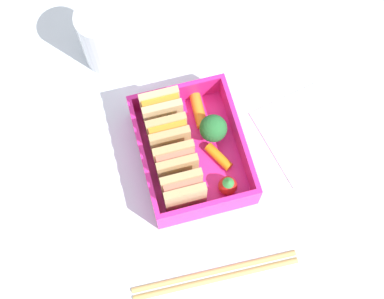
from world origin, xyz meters
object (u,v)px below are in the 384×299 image
Objects in this scene: sandwich_center_left at (176,163)px; chopstick_pair at (216,275)px; sandwich_left at (184,191)px; sandwich_center_right at (162,110)px; drinking_glass at (104,37)px; sandwich_center at (169,136)px; carrot_stick_far_left at (219,157)px; broccoli_floret at (213,129)px; strawberry_far_left at (228,186)px; folded_napkin at (305,134)px; carrot_stick_left at (198,109)px.

sandwich_center_left reaches higher than chopstick_pair.
sandwich_center_right is at bearing 0.00° from sandwich_left.
drinking_glass is at bearing 11.87° from sandwich_left.
sandwich_left is 1.00× the size of sandwich_center_right.
sandwich_center is 1.57× the size of carrot_stick_far_left.
broccoli_floret is at bearing -14.38° from chopstick_pair.
sandwich_center_right is 6.94cm from broccoli_floret.
drinking_glass reaches higher than sandwich_center_left.
sandwich_center_left is 7.00cm from strawberry_far_left.
strawberry_far_left reaches higher than folded_napkin.
sandwich_center is at bearing 4.39° from chopstick_pair.
sandwich_center is at bearing 127.67° from carrot_stick_left.
chopstick_pair is (-9.79, 4.24, -2.18)cm from strawberry_far_left.
sandwich_center_right is at bearing -158.22° from drinking_glass.
broccoli_floret is (3.07, -0.07, 2.16)cm from carrot_stick_far_left.
sandwich_center is at bearing 59.34° from carrot_stick_far_left.
strawberry_far_left reaches higher than chopstick_pair.
sandwich_center_left is 14.26cm from chopstick_pair.
drinking_glass is (12.24, 4.89, 0.35)cm from sandwich_center_right.
carrot_stick_far_left is at bearing 178.71° from broccoli_floret.
sandwich_left is 0.53× the size of folded_napkin.
broccoli_floret is 4.57cm from carrot_stick_left.
sandwich_center_left is 6.65cm from broccoli_floret.
strawberry_far_left is at bearing 178.99° from broccoli_floret.
strawberry_far_left is 0.76× the size of carrot_stick_far_left.
sandwich_center_left is at bearing 0.00° from sandwich_left.
carrot_stick_left is at bearing -141.37° from drinking_glass.
sandwich_left is 18.90cm from folded_napkin.
carrot_stick_left is at bearing -9.48° from chopstick_pair.
strawberry_far_left is 0.15× the size of chopstick_pair.
carrot_stick_left reaches higher than folded_napkin.
strawberry_far_left is at bearing -124.61° from sandwich_center_left.
carrot_stick_left is 14.56cm from folded_napkin.
drinking_glass reaches higher than carrot_stick_left.
drinking_glass is (23.44, 10.46, 2.14)cm from strawberry_far_left.
sandwich_center_left is at bearing 180.00° from sandwich_center_right.
sandwich_center_right is 21.40cm from chopstick_pair.
folded_napkin is at bearing -75.10° from sandwich_left.
sandwich_center_left is 3.68cm from sandwich_center.
sandwich_left is 7.35cm from sandwich_center.
sandwich_left is 1.21× the size of carrot_stick_left.
folded_napkin is at bearing -86.57° from sandwich_center_left.
sandwich_left is 11.03cm from sandwich_center_right.
sandwich_center_right reaches higher than strawberry_far_left.
sandwich_center is at bearing -162.92° from drinking_glass.
strawberry_far_left is (-0.17, -5.57, -1.80)cm from sandwich_left.
carrot_stick_far_left is 7.12cm from carrot_stick_left.
sandwich_center is 0.53× the size of folded_napkin.
sandwich_left is at bearing 125.52° from carrot_stick_far_left.
broccoli_floret reaches higher than chopstick_pair.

